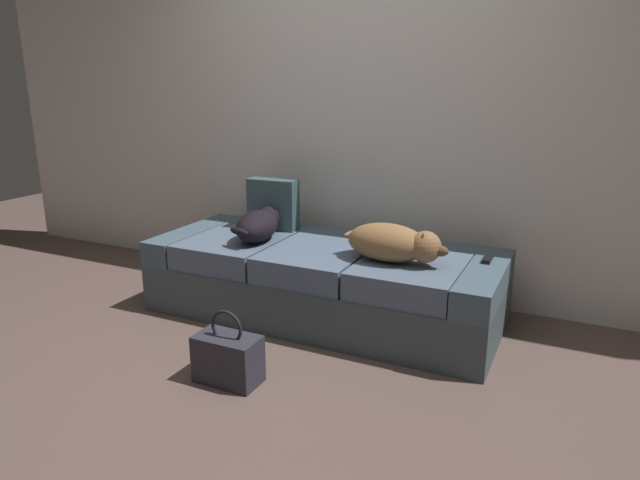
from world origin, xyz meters
The scene contains 8 objects.
ground_plane centered at (0.00, 0.00, 0.00)m, with size 10.00×10.00×0.00m, color brown.
back_wall centered at (0.00, 1.64, 1.40)m, with size 6.40×0.10×2.80m, color silver.
couch centered at (0.00, 1.01, 0.23)m, with size 2.15×0.86×0.46m.
dog_dark centered at (-0.43, 0.97, 0.55)m, with size 0.31×0.55×0.19m.
dog_tan centered at (0.48, 0.90, 0.56)m, with size 0.63×0.30×0.21m.
tv_remote centered at (0.96, 1.15, 0.47)m, with size 0.04×0.15×0.02m, color black.
throw_pillow centered at (-0.49, 1.24, 0.63)m, with size 0.34×0.12×0.34m, color #374E52.
handbag centered at (-0.07, 0.07, 0.13)m, with size 0.32×0.18×0.38m.
Camera 1 is at (1.42, -2.00, 1.45)m, focal length 31.86 mm.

